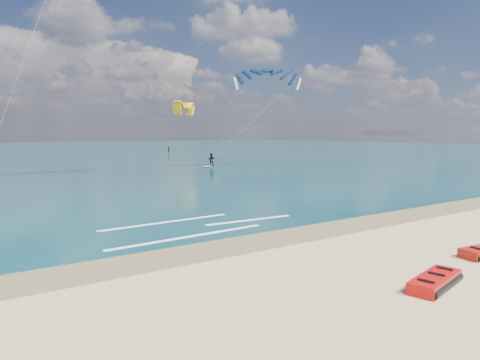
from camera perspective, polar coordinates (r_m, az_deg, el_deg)
name	(u,v)px	position (r m, az deg, el deg)	size (l,w,h in m)	color
ground	(42,172)	(50.84, -24.88, 1.00)	(320.00, 320.00, 0.00)	tan
wet_sand_strip	(222,247)	(15.86, -2.39, -8.96)	(320.00, 2.40, 0.01)	brown
packed_kite_left	(435,287)	(13.11, 24.51, -12.87)	(2.37, 1.05, 0.38)	red
kitesurfer_far	(240,112)	(51.83, 0.03, 9.03)	(11.38, 8.27, 12.99)	#ABBD1C
shoreline_foam	(197,227)	(19.15, -5.71, -6.20)	(9.65, 3.65, 0.01)	white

